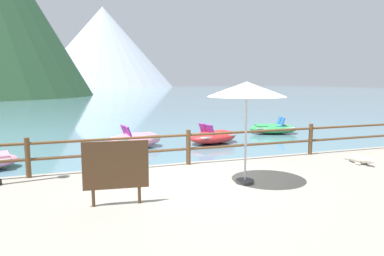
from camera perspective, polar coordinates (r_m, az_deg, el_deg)
name	(u,v)px	position (r m, az deg, el deg)	size (l,w,h in m)	color
ground_plane	(92,101)	(47.57, -15.78, 4.17)	(200.00, 200.00, 0.00)	slate
promenade_dock	(258,223)	(6.52, 10.53, -14.75)	(28.00, 8.00, 0.40)	gray
dock_railing	(188,143)	(9.61, -0.58, -2.49)	(23.92, 0.12, 0.95)	brown
sign_board	(116,166)	(6.61, -12.10, -5.99)	(1.18, 0.18, 1.19)	beige
beach_umbrella	(247,91)	(7.76, 8.75, 5.93)	(1.70, 1.70, 2.24)	#B2B2B7
dog_resting	(360,159)	(10.80, 25.28, -4.55)	(0.40, 1.08, 0.26)	beige
pedal_boat_0	(213,137)	(15.18, 3.44, -1.40)	(2.48, 1.77, 0.86)	red
pedal_boat_1	(135,140)	(14.42, -9.11, -1.86)	(2.32, 1.62, 0.90)	pink
pedal_boat_3	(273,128)	(18.38, 12.88, -0.06)	(2.66, 1.90, 0.83)	green
distant_peak	(104,47)	(150.88, -13.97, 12.44)	(55.32, 55.32, 31.61)	#A8B2C1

